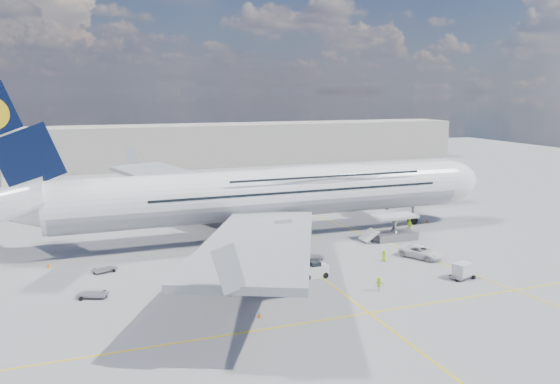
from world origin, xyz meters
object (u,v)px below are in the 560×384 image
object	(u,v)px
dolly_nose_near	(313,257)
crew_tug	(379,284)
crew_van	(384,256)
cone_wing_left_outer	(117,207)
crew_loader	(410,225)
cone_wing_right_outer	(260,315)
jet_bridge	(403,173)
cargo_loader	(393,231)
dolly_nose_far	(463,270)
crew_wing	(246,256)
cone_wing_left_inner	(233,219)
dolly_back	(104,269)
cone_wing_right_inner	(231,271)
dolly_row_c	(238,290)
cone_tail	(49,265)
dolly_row_b	(228,265)
baggage_tug	(315,271)
dolly_row_a	(93,294)
cone_nose	(427,221)
airliner	(271,193)
crew_nose	(395,226)
catering_truck_inner	(172,199)

from	to	relation	value
dolly_nose_near	crew_tug	distance (m)	13.30
crew_van	cone_wing_left_outer	size ratio (longest dim) A/B	2.42
crew_loader	cone_wing_right_outer	size ratio (longest dim) A/B	3.73
jet_bridge	cone_wing_left_outer	world-z (taller)	jet_bridge
cone_wing_left_outer	cone_wing_right_outer	distance (m)	57.36
cargo_loader	dolly_nose_far	distance (m)	17.87
cone_wing_left_outer	crew_wing	bearing A→B (deg)	-71.44
cone_wing_left_inner	dolly_nose_near	bearing A→B (deg)	-80.40
dolly_back	dolly_nose_near	size ratio (longest dim) A/B	1.04
cone_wing_right_outer	cone_wing_right_inner	bearing A→B (deg)	86.31
dolly_row_c	cone_tail	world-z (taller)	cone_tail
dolly_row_b	baggage_tug	size ratio (longest dim) A/B	1.15
dolly_row_a	crew_tug	distance (m)	30.80
crew_tug	cone_nose	world-z (taller)	crew_tug
jet_bridge	dolly_row_c	size ratio (longest dim) A/B	6.68
airliner	dolly_row_a	bearing A→B (deg)	-147.86
crew_van	cargo_loader	bearing A→B (deg)	-72.78
crew_tug	crew_loader	bearing A→B (deg)	64.24
cone_wing_left_inner	crew_loader	bearing A→B (deg)	-32.69
dolly_row_a	crew_wing	size ratio (longest dim) A/B	1.94
crew_van	jet_bridge	bearing A→B (deg)	-71.72
dolly_row_b	dolly_back	xyz separation A→B (m)	(-14.48, 3.71, -0.06)
cargo_loader	jet_bridge	bearing A→B (deg)	54.25
dolly_back	crew_nose	world-z (taller)	crew_nose
dolly_row_a	crew_tug	bearing A→B (deg)	4.56
cargo_loader	crew_wing	world-z (taller)	cargo_loader
crew_wing	cone_wing_right_inner	distance (m)	4.42
crew_wing	cone_nose	world-z (taller)	crew_wing
airliner	dolly_row_a	distance (m)	31.14
dolly_row_a	dolly_back	xyz separation A→B (m)	(1.55, 8.34, -0.03)
cone_wing_right_outer	dolly_row_a	bearing A→B (deg)	143.72
dolly_row_b	cone_nose	world-z (taller)	cone_nose
airliner	cone_wing_left_inner	size ratio (longest dim) A/B	132.55
dolly_row_a	dolly_row_c	bearing A→B (deg)	5.96
cargo_loader	dolly_back	bearing A→B (deg)	-178.94
dolly_nose_near	dolly_row_c	bearing A→B (deg)	-125.45
crew_tug	dolly_row_a	bearing A→B (deg)	177.39
baggage_tug	cone_wing_right_inner	bearing A→B (deg)	149.84
jet_bridge	dolly_nose_near	size ratio (longest dim) A/B	6.34
cone_wing_right_outer	dolly_nose_far	bearing A→B (deg)	5.24
dolly_row_c	dolly_nose_near	bearing A→B (deg)	43.28
crew_nose	crew_tug	world-z (taller)	crew_nose
dolly_nose_near	catering_truck_inner	bearing A→B (deg)	129.07
dolly_back	cone_wing_left_outer	size ratio (longest dim) A/B	4.92
dolly_row_b	crew_van	world-z (taller)	crew_van
dolly_nose_near	crew_tug	bearing A→B (deg)	-59.92
crew_wing	cone_wing_right_outer	world-z (taller)	crew_wing
dolly_back	baggage_tug	xyz separation A→B (m)	(23.11, -10.73, 0.56)
crew_wing	cone_wing_right_inner	world-z (taller)	crew_wing
cone_nose	dolly_nose_far	bearing A→B (deg)	-116.81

